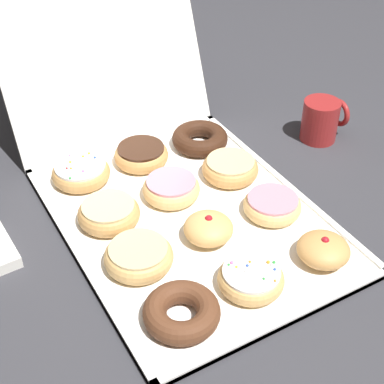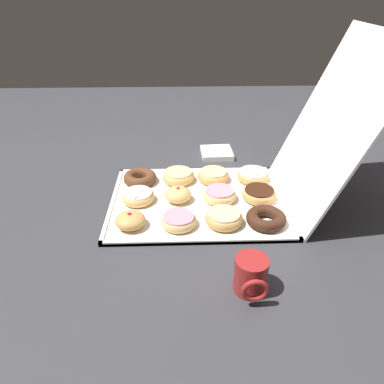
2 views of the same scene
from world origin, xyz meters
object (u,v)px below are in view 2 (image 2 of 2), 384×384
Objects in this scene: donut_box at (198,201)px; pink_frosted_donut_7 at (219,194)px; sprinkle_donut_9 at (253,175)px; chocolate_cake_ring_donut_0 at (140,178)px; glazed_ring_donut_8 at (224,218)px; pink_frosted_donut_5 at (179,220)px; coffee_mug at (251,275)px; chocolate_frosted_donut_10 at (259,194)px; chocolate_cake_ring_donut_11 at (266,218)px; jelly_filled_donut_2 at (130,220)px; glazed_ring_donut_3 at (178,176)px; sprinkle_donut_1 at (138,197)px; napkin_stack at (217,153)px; glazed_ring_donut_6 at (213,176)px; jelly_filled_donut_4 at (178,194)px.

pink_frosted_donut_7 is at bearing 90.96° from donut_box.
donut_box is 0.25m from sprinkle_donut_9.
glazed_ring_donut_8 is at bearing 46.21° from chocolate_cake_ring_donut_0.
pink_frosted_donut_5 is 0.31m from coffee_mug.
chocolate_cake_ring_donut_11 is (0.14, -0.01, -0.00)m from chocolate_frosted_donut_10.
chocolate_cake_ring_donut_0 is at bearing 179.29° from jelly_filled_donut_2.
jelly_filled_donut_2 is (0.14, -0.21, 0.03)m from donut_box.
glazed_ring_donut_3 and pink_frosted_donut_7 have the same top height.
chocolate_cake_ring_donut_11 is at bearing 160.18° from coffee_mug.
donut_box is at bearing 91.17° from sprinkle_donut_1.
sprinkle_donut_1 is at bearing 176.22° from jelly_filled_donut_2.
jelly_filled_donut_2 is 0.50m from sprinkle_donut_9.
napkin_stack is at bearing 165.28° from donut_box.
pink_frosted_donut_5 is 0.38m from sprinkle_donut_9.
glazed_ring_donut_6 is at bearing -175.29° from coffee_mug.
sprinkle_donut_1 is at bearing -142.06° from coffee_mug.
glazed_ring_donut_6 and chocolate_frosted_donut_10 have the same top height.
glazed_ring_donut_3 is 1.04× the size of chocolate_frosted_donut_10.
chocolate_frosted_donut_10 is (0.13, -0.00, 0.00)m from sprinkle_donut_9.
coffee_mug is (0.26, -0.09, 0.02)m from chocolate_cake_ring_donut_11.
napkin_stack is (-0.37, -0.11, -0.02)m from chocolate_frosted_donut_10.
glazed_ring_donut_3 is at bearing -153.06° from glazed_ring_donut_8.
glazed_ring_donut_3 is 1.08× the size of pink_frosted_donut_5.
glazed_ring_donut_6 is 0.30m from chocolate_cake_ring_donut_11.
coffee_mug is at bearing -19.82° from chocolate_cake_ring_donut_11.
jelly_filled_donut_2 is 0.83× the size of pink_frosted_donut_5.
pink_frosted_donut_5 is (0.14, 0.13, -0.00)m from sprinkle_donut_1.
glazed_ring_donut_3 is at bearing 152.68° from jelly_filled_donut_2.
pink_frosted_donut_7 is (0.00, 0.14, -0.00)m from jelly_filled_donut_4.
donut_box is 5.06× the size of glazed_ring_donut_8.
napkin_stack is at bearing 149.22° from jelly_filled_donut_2.
glazed_ring_donut_6 is 0.95× the size of chocolate_cake_ring_donut_11.
napkin_stack is at bearing -168.80° from chocolate_cake_ring_donut_11.
donut_box is at bearing -124.81° from chocolate_cake_ring_donut_11.
glazed_ring_donut_3 is (-0.28, 0.14, -0.00)m from jelly_filled_donut_2.
sprinkle_donut_9 reaches higher than pink_frosted_donut_7.
donut_box is 4.51× the size of napkin_stack.
sprinkle_donut_1 is 0.93× the size of sprinkle_donut_9.
donut_box is at bearing 57.53° from chocolate_cake_ring_donut_0.
glazed_ring_donut_8 is at bearing 1.93° from glazed_ring_donut_6.
glazed_ring_donut_8 is 0.19m from chocolate_frosted_donut_10.
sprinkle_donut_9 is (-0.27, 0.27, 0.00)m from pink_frosted_donut_5.
glazed_ring_donut_6 is 1.14× the size of coffee_mug.
jelly_filled_donut_2 is at bearing -0.71° from chocolate_cake_ring_donut_0.
pink_frosted_donut_5 is at bearing 0.11° from glazed_ring_donut_3.
glazed_ring_donut_3 is 0.56m from coffee_mug.
napkin_stack is at bearing -155.42° from sprinkle_donut_9.
glazed_ring_donut_6 reaches higher than chocolate_cake_ring_donut_11.
glazed_ring_donut_8 is at bearing -91.67° from chocolate_cake_ring_donut_11.
chocolate_cake_ring_donut_11 is (0.14, 0.27, -0.01)m from jelly_filled_donut_4.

